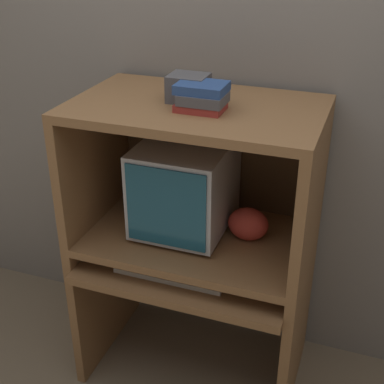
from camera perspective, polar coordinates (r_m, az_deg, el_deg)
The scene contains 10 objects.
wall_back at distance 2.40m, azimuth 3.45°, elevation 11.18°, with size 6.00×0.06×2.60m.
desk_base at distance 2.48m, azimuth 0.06°, elevation -11.67°, with size 0.98×0.65×0.65m.
desk_monitor_shelf at distance 2.32m, azimuth 0.44°, elevation -4.95°, with size 0.98×0.61×0.10m.
hutch_upper at distance 2.16m, azimuth 0.78°, elevation 4.79°, with size 0.98×0.61×0.58m.
crt_monitor at distance 2.26m, azimuth -0.77°, elevation 0.65°, with size 0.37×0.43×0.39m.
keyboard at distance 2.24m, azimuth -2.14°, elevation -8.43°, with size 0.47×0.15×0.03m.
mouse at distance 2.16m, azimuth 5.60°, elevation -10.06°, with size 0.07×0.05×0.03m.
snack_bag at distance 2.25m, azimuth 6.01°, elevation -3.41°, with size 0.17×0.13×0.14m.
book_stack at distance 1.98m, azimuth 1.07°, elevation 10.13°, with size 0.18×0.15×0.10m.
storage_box at distance 2.08m, azimuth -0.38°, elevation 11.02°, with size 0.15×0.13×0.10m.
Camera 1 is at (0.65, -1.54, 1.97)m, focal length 50.00 mm.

